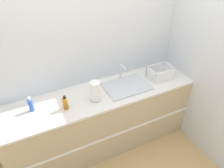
{
  "coord_description": "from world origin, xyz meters",
  "views": [
    {
      "loc": [
        -0.79,
        -1.66,
        2.6
      ],
      "look_at": [
        0.15,
        0.27,
        1.05
      ],
      "focal_mm": 35.0,
      "sensor_mm": 36.0,
      "label": 1
    }
  ],
  "objects_px": {
    "dish_rack": "(160,74)",
    "bottle_amber": "(65,103)",
    "sink": "(127,85)",
    "bottle_blue": "(31,105)",
    "paper_towel_roll": "(95,91)"
  },
  "relations": [
    {
      "from": "paper_towel_roll",
      "to": "bottle_blue",
      "type": "bearing_deg",
      "value": 168.97
    },
    {
      "from": "dish_rack",
      "to": "bottle_amber",
      "type": "height_order",
      "value": "bottle_amber"
    },
    {
      "from": "paper_towel_roll",
      "to": "bottle_blue",
      "type": "xyz_separation_m",
      "value": [
        -0.71,
        0.14,
        -0.05
      ]
    },
    {
      "from": "dish_rack",
      "to": "bottle_blue",
      "type": "bearing_deg",
      "value": 177.04
    },
    {
      "from": "sink",
      "to": "bottle_blue",
      "type": "distance_m",
      "value": 1.17
    },
    {
      "from": "bottle_amber",
      "to": "bottle_blue",
      "type": "distance_m",
      "value": 0.37
    },
    {
      "from": "sink",
      "to": "bottle_blue",
      "type": "relative_size",
      "value": 3.04
    },
    {
      "from": "bottle_amber",
      "to": "bottle_blue",
      "type": "xyz_separation_m",
      "value": [
        -0.35,
        0.14,
        0.0
      ]
    },
    {
      "from": "bottle_amber",
      "to": "bottle_blue",
      "type": "height_order",
      "value": "bottle_blue"
    },
    {
      "from": "sink",
      "to": "bottle_amber",
      "type": "height_order",
      "value": "sink"
    },
    {
      "from": "paper_towel_roll",
      "to": "dish_rack",
      "type": "relative_size",
      "value": 0.83
    },
    {
      "from": "dish_rack",
      "to": "bottle_blue",
      "type": "height_order",
      "value": "bottle_blue"
    },
    {
      "from": "paper_towel_roll",
      "to": "bottle_amber",
      "type": "bearing_deg",
      "value": 179.73
    },
    {
      "from": "sink",
      "to": "dish_rack",
      "type": "xyz_separation_m",
      "value": [
        0.5,
        -0.02,
        0.05
      ]
    },
    {
      "from": "sink",
      "to": "dish_rack",
      "type": "distance_m",
      "value": 0.51
    }
  ]
}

